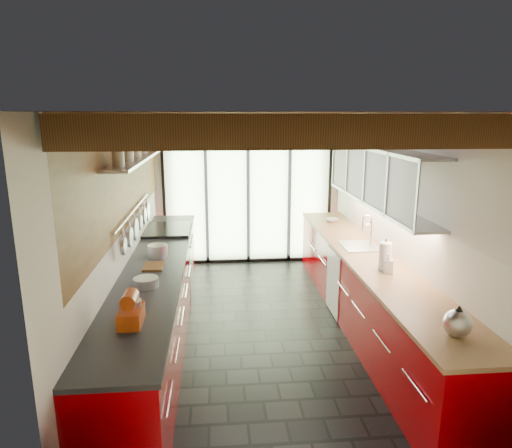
# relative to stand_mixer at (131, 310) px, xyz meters

# --- Properties ---
(ground) EXTENTS (5.50, 5.50, 0.00)m
(ground) POSITION_rel_stand_mixer_xyz_m (1.27, 1.60, -1.03)
(ground) COLOR black
(ground) RESTS_ON ground
(room_shell) EXTENTS (5.50, 5.50, 5.50)m
(room_shell) POSITION_rel_stand_mixer_xyz_m (1.27, 1.60, 0.62)
(room_shell) COLOR silver
(room_shell) RESTS_ON ground
(ceiling_beams) EXTENTS (3.14, 5.06, 4.90)m
(ceiling_beams) POSITION_rel_stand_mixer_xyz_m (1.27, 1.98, 1.43)
(ceiling_beams) COLOR #593316
(ceiling_beams) RESTS_ON ground
(glass_door) EXTENTS (2.95, 0.10, 2.90)m
(glass_door) POSITION_rel_stand_mixer_xyz_m (1.27, 4.29, 0.63)
(glass_door) COLOR #C6EAAD
(glass_door) RESTS_ON ground
(left_counter) EXTENTS (0.68, 5.00, 0.92)m
(left_counter) POSITION_rel_stand_mixer_xyz_m (-0.01, 1.60, -0.57)
(left_counter) COLOR #9A0004
(left_counter) RESTS_ON ground
(range_stove) EXTENTS (0.66, 0.90, 0.97)m
(range_stove) POSITION_rel_stand_mixer_xyz_m (-0.01, 3.05, -0.56)
(range_stove) COLOR silver
(range_stove) RESTS_ON ground
(right_counter) EXTENTS (0.68, 5.00, 0.92)m
(right_counter) POSITION_rel_stand_mixer_xyz_m (2.54, 1.60, -0.57)
(right_counter) COLOR #9A0004
(right_counter) RESTS_ON ground
(sink_assembly) EXTENTS (0.45, 0.52, 0.43)m
(sink_assembly) POSITION_rel_stand_mixer_xyz_m (2.56, 2.00, -0.07)
(sink_assembly) COLOR silver
(sink_assembly) RESTS_ON right_counter
(upper_cabinets_right) EXTENTS (0.34, 3.00, 3.00)m
(upper_cabinets_right) POSITION_rel_stand_mixer_xyz_m (2.70, 1.90, 0.82)
(upper_cabinets_right) COLOR silver
(upper_cabinets_right) RESTS_ON ground
(left_wall_fixtures) EXTENTS (0.28, 2.60, 0.96)m
(left_wall_fixtures) POSITION_rel_stand_mixer_xyz_m (-0.20, 1.85, 0.77)
(left_wall_fixtures) COLOR silver
(left_wall_fixtures) RESTS_ON ground
(stand_mixer) EXTENTS (0.18, 0.32, 0.29)m
(stand_mixer) POSITION_rel_stand_mixer_xyz_m (0.00, 0.00, 0.00)
(stand_mixer) COLOR #B3390E
(stand_mixer) RESTS_ON left_counter
(pot_large) EXTENTS (0.25, 0.25, 0.15)m
(pot_large) POSITION_rel_stand_mixer_xyz_m (-0.00, 1.80, -0.04)
(pot_large) COLOR silver
(pot_large) RESTS_ON left_counter
(pot_small) EXTENTS (0.28, 0.28, 0.09)m
(pot_small) POSITION_rel_stand_mixer_xyz_m (-0.00, 0.81, -0.07)
(pot_small) COLOR silver
(pot_small) RESTS_ON left_counter
(cutting_board) EXTENTS (0.22, 0.30, 0.03)m
(cutting_board) POSITION_rel_stand_mixer_xyz_m (-0.00, 1.39, -0.10)
(cutting_board) COLOR brown
(cutting_board) RESTS_ON left_counter
(kettle) EXTENTS (0.24, 0.28, 0.26)m
(kettle) POSITION_rel_stand_mixer_xyz_m (2.54, -0.44, 0.00)
(kettle) COLOR silver
(kettle) RESTS_ON right_counter
(paper_towel) EXTENTS (0.17, 0.17, 0.36)m
(paper_towel) POSITION_rel_stand_mixer_xyz_m (2.54, 1.10, 0.04)
(paper_towel) COLOR white
(paper_towel) RESTS_ON right_counter
(soap_bottle) EXTENTS (0.12, 0.12, 0.22)m
(soap_bottle) POSITION_rel_stand_mixer_xyz_m (2.54, 1.00, -0.00)
(soap_bottle) COLOR silver
(soap_bottle) RESTS_ON right_counter
(bowl) EXTENTS (0.24, 0.24, 0.05)m
(bowl) POSITION_rel_stand_mixer_xyz_m (2.54, 3.40, -0.09)
(bowl) COLOR silver
(bowl) RESTS_ON right_counter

